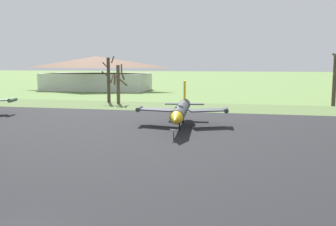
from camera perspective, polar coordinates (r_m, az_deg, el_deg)
The scene contains 8 objects.
asphalt_apron at distance 29.06m, azimuth -5.64°, elevation -6.08°, with size 87.78×50.31×0.05m, color black.
grass_verge_strip at distance 59.02m, azimuth 3.99°, elevation 0.86°, with size 147.78×12.00×0.06m, color #566C3C.
jet_fighter_front_left at distance 40.11m, azimuth 1.97°, elevation 0.47°, with size 10.15×14.14×4.74m.
info_placard_front_left at distance 33.50m, azimuth 0.86°, elevation -3.04°, with size 0.66×0.31×1.08m.
bare_tree_far_left at distance 66.75m, azimuth -8.87°, elevation 5.03°, with size 2.23×2.25×7.99m.
bare_tree_left_of_center at distance 64.25m, azimuth -7.45°, elevation 4.53°, with size 3.06×2.76×6.68m.
bare_tree_center at distance 65.99m, azimuth 23.72°, elevation 4.88°, with size 2.31×1.88×8.38m.
visitor_building at distance 98.13m, azimuth -10.65°, elevation 5.84°, with size 27.34×13.11×8.49m.
Camera 1 is at (9.03, -11.68, 6.83)m, focal length 40.81 mm.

